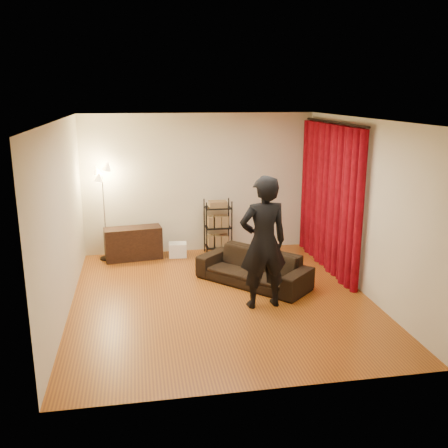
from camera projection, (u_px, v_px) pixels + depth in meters
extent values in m
plane|color=#944F12|center=(221.00, 298.00, 7.69)|extent=(5.00, 5.00, 0.00)
plane|color=white|center=(221.00, 120.00, 7.00)|extent=(5.00, 5.00, 0.00)
plane|color=beige|center=(200.00, 184.00, 9.73)|extent=(5.00, 0.00, 5.00)
plane|color=beige|center=(263.00, 271.00, 4.97)|extent=(5.00, 0.00, 5.00)
plane|color=beige|center=(62.00, 220.00, 6.97)|extent=(0.00, 5.00, 5.00)
plane|color=beige|center=(364.00, 207.00, 7.73)|extent=(0.00, 5.00, 5.00)
cylinder|color=black|center=(334.00, 122.00, 8.47)|extent=(0.04, 2.65, 0.04)
imported|color=black|center=(253.00, 268.00, 8.20)|extent=(1.83, 1.88, 0.55)
imported|color=black|center=(263.00, 243.00, 7.18)|extent=(0.76, 0.54, 1.96)
cube|color=black|center=(133.00, 243.00, 9.43)|extent=(1.10, 0.53, 0.62)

